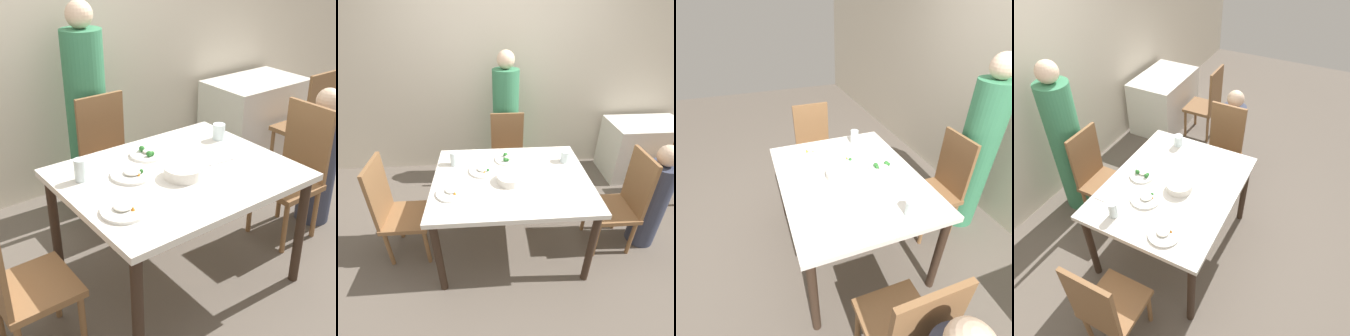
# 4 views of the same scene
# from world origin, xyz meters

# --- Properties ---
(ground_plane) EXTENTS (10.00, 10.00, 0.00)m
(ground_plane) POSITION_xyz_m (0.00, 0.00, 0.00)
(ground_plane) COLOR #60564C
(wall_back) EXTENTS (10.00, 0.06, 2.70)m
(wall_back) POSITION_xyz_m (0.00, 1.57, 1.35)
(wall_back) COLOR beige
(wall_back) RESTS_ON ground_plane
(dining_table) EXTENTS (1.32, 1.05, 0.78)m
(dining_table) POSITION_xyz_m (0.00, 0.00, 0.69)
(dining_table) COLOR silver
(dining_table) RESTS_ON ground_plane
(chair_adult_spot) EXTENTS (0.40, 0.40, 0.98)m
(chair_adult_spot) POSITION_xyz_m (0.04, 0.87, 0.51)
(chair_adult_spot) COLOR brown
(chair_adult_spot) RESTS_ON ground_plane
(chair_child_spot) EXTENTS (0.40, 0.40, 0.98)m
(chair_child_spot) POSITION_xyz_m (1.01, -0.06, 0.51)
(chair_child_spot) COLOR brown
(chair_child_spot) RESTS_ON ground_plane
(chair_empty_left) EXTENTS (0.40, 0.40, 0.98)m
(chair_empty_left) POSITION_xyz_m (-1.01, -0.02, 0.51)
(chair_empty_left) COLOR brown
(chair_empty_left) RESTS_ON ground_plane
(person_adult) EXTENTS (0.31, 0.31, 1.61)m
(person_adult) POSITION_xyz_m (0.04, 1.19, 0.75)
(person_adult) COLOR #387F56
(person_adult) RESTS_ON ground_plane
(person_child) EXTENTS (0.26, 0.26, 1.06)m
(person_child) POSITION_xyz_m (1.30, -0.06, 0.49)
(person_child) COLOR #33384C
(person_child) RESTS_ON ground_plane
(bowl_curry) EXTENTS (0.22, 0.22, 0.07)m
(bowl_curry) POSITION_xyz_m (-0.01, -0.07, 0.81)
(bowl_curry) COLOR silver
(bowl_curry) RESTS_ON dining_table
(plate_rice_adult) EXTENTS (0.24, 0.24, 0.04)m
(plate_rice_adult) POSITION_xyz_m (-0.48, -0.19, 0.79)
(plate_rice_adult) COLOR white
(plate_rice_adult) RESTS_ON dining_table
(plate_rice_child) EXTENTS (0.25, 0.25, 0.04)m
(plate_rice_child) POSITION_xyz_m (-0.24, 0.11, 0.79)
(plate_rice_child) COLOR white
(plate_rice_child) RESTS_ON dining_table
(plate_noodles) EXTENTS (0.22, 0.22, 0.06)m
(plate_noodles) POSITION_xyz_m (-0.02, 0.29, 0.79)
(plate_noodles) COLOR white
(plate_noodles) RESTS_ON dining_table
(glass_water_tall) EXTENTS (0.07, 0.07, 0.13)m
(glass_water_tall) POSITION_xyz_m (-0.50, 0.24, 0.84)
(glass_water_tall) COLOR silver
(glass_water_tall) RESTS_ON dining_table
(glass_water_short) EXTENTS (0.08, 0.08, 0.11)m
(glass_water_short) POSITION_xyz_m (0.52, 0.22, 0.83)
(glass_water_short) COLOR silver
(glass_water_short) RESTS_ON dining_table
(napkin_folded) EXTENTS (0.14, 0.14, 0.01)m
(napkin_folded) POSITION_xyz_m (-0.35, 0.44, 0.78)
(napkin_folded) COLOR white
(napkin_folded) RESTS_ON dining_table
(fork_steel) EXTENTS (0.18, 0.04, 0.01)m
(fork_steel) POSITION_xyz_m (0.29, -0.06, 0.78)
(fork_steel) COLOR silver
(fork_steel) RESTS_ON dining_table
(background_table) EXTENTS (0.95, 0.62, 0.74)m
(background_table) POSITION_xyz_m (1.86, 1.14, 0.37)
(background_table) COLOR silver
(background_table) RESTS_ON ground_plane
(chair_background) EXTENTS (0.40, 0.40, 0.98)m
(chair_background) POSITION_xyz_m (1.86, 0.49, 0.51)
(chair_background) COLOR brown
(chair_background) RESTS_ON ground_plane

